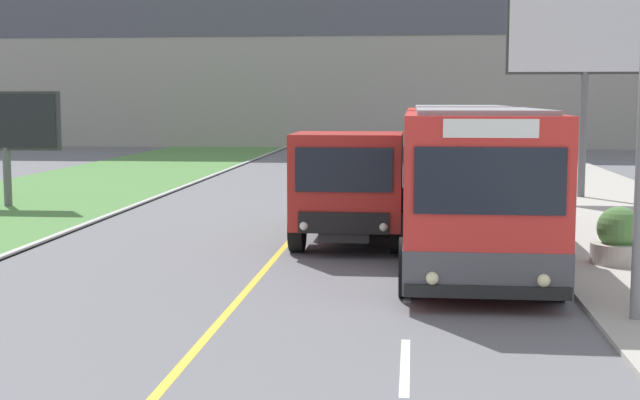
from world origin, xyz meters
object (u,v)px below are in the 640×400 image
(billboard_large, at_px, (586,43))
(billboard_small, at_px, (5,125))
(city_bus, at_px, (466,178))
(traffic_light_mast, at_px, (601,49))
(planter_round_second, at_px, (619,239))
(dump_truck, at_px, (351,189))

(billboard_large, xyz_separation_m, billboard_small, (-17.74, -3.93, -2.56))
(billboard_large, bearing_deg, city_bus, -112.68)
(traffic_light_mast, bearing_deg, city_bus, 103.75)
(traffic_light_mast, distance_m, planter_round_second, 5.83)
(billboard_small, bearing_deg, city_bus, -25.82)
(dump_truck, distance_m, billboard_large, 12.58)
(dump_truck, distance_m, billboard_small, 12.42)
(traffic_light_mast, bearing_deg, billboard_small, 139.72)
(traffic_light_mast, bearing_deg, billboard_large, 80.24)
(dump_truck, xyz_separation_m, traffic_light_mast, (4.03, -6.72, 2.72))
(city_bus, height_order, dump_truck, city_bus)
(dump_truck, bearing_deg, billboard_small, 151.49)
(city_bus, bearing_deg, billboard_large, 67.32)
(billboard_small, relative_size, planter_round_second, 3.13)
(city_bus, xyz_separation_m, billboard_large, (4.35, 10.41, 3.47))
(city_bus, relative_size, traffic_light_mast, 1.90)
(dump_truck, height_order, billboard_small, billboard_small)
(traffic_light_mast, xyz_separation_m, billboard_small, (-14.89, 12.62, -1.50))
(traffic_light_mast, bearing_deg, planter_round_second, 73.10)
(traffic_light_mast, xyz_separation_m, billboard_large, (2.85, 16.55, 1.06))
(city_bus, relative_size, planter_round_second, 10.67)
(planter_round_second, bearing_deg, traffic_light_mast, -106.90)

